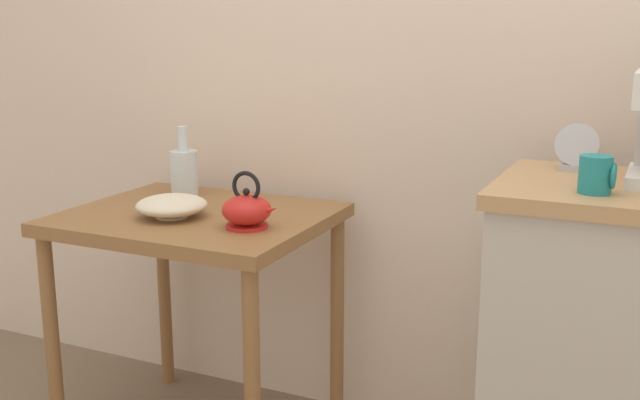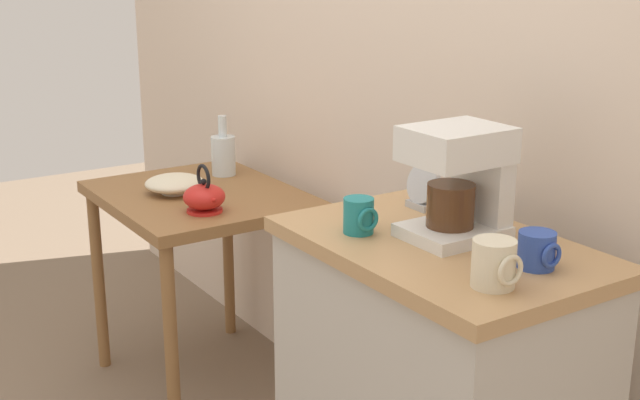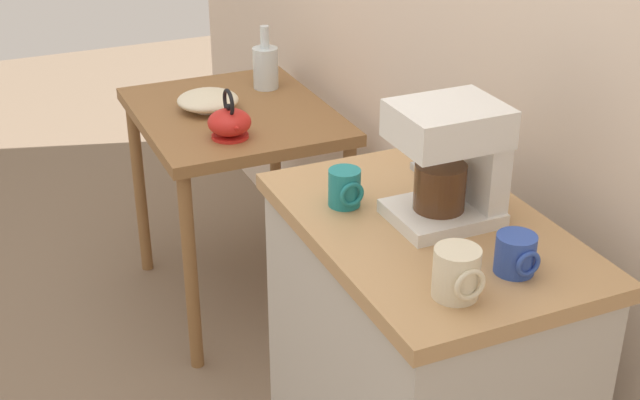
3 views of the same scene
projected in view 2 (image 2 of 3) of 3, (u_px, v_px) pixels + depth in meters
back_wall at (430, 12)px, 2.49m from camera, size 4.40×0.10×2.80m
wooden_table at (200, 219)px, 3.05m from camera, size 0.77×0.63×0.75m
bowl_stoneware at (175, 183)px, 3.00m from camera, size 0.21×0.21×0.07m
teakettle at (204, 197)px, 2.78m from camera, size 0.17×0.14×0.16m
glass_carafe_vase at (223, 154)px, 3.23m from camera, size 0.09×0.09×0.23m
coffee_maker at (462, 177)px, 1.93m from camera, size 0.18×0.22×0.26m
mug_dark_teal at (359, 216)px, 1.98m from camera, size 0.08×0.07×0.08m
mug_blue at (537, 250)px, 1.77m from camera, size 0.09×0.08×0.08m
mug_small_cream at (494, 264)px, 1.67m from camera, size 0.09×0.09×0.10m
table_clock at (423, 188)px, 2.17m from camera, size 0.11×0.05×0.12m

